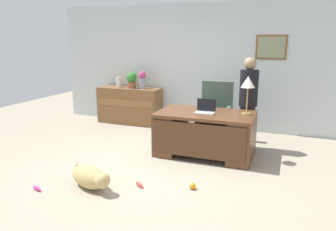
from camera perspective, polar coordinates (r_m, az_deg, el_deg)
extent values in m
plane|color=#9E937F|center=(5.19, -1.67, -8.75)|extent=(12.00, 12.00, 0.00)
cube|color=silver|center=(7.31, 6.25, 8.49)|extent=(7.00, 0.12, 2.70)
cube|color=brown|center=(6.98, 17.56, 11.28)|extent=(0.60, 0.03, 0.49)
cube|color=gray|center=(6.96, 17.55, 11.28)|extent=(0.52, 0.01, 0.41)
cube|color=brown|center=(5.50, 6.60, 0.28)|extent=(1.60, 0.96, 0.05)
cube|color=brown|center=(5.78, 0.53, -2.82)|extent=(0.36, 0.90, 0.69)
cube|color=brown|center=(5.48, 12.79, -4.04)|extent=(0.36, 0.90, 0.69)
cube|color=#4E2F1C|center=(5.17, 5.23, -4.41)|extent=(1.50, 0.04, 0.55)
cube|color=brown|center=(7.72, -6.73, 1.75)|extent=(1.48, 0.48, 0.84)
cube|color=brown|center=(7.49, -7.63, 2.15)|extent=(1.38, 0.02, 0.14)
cube|color=#475B4C|center=(6.36, 7.98, -1.23)|extent=(0.60, 0.58, 0.18)
cylinder|color=black|center=(6.42, 7.92, -3.22)|extent=(0.10, 0.10, 0.28)
cylinder|color=black|center=(6.45, 7.88, -4.20)|extent=(0.52, 0.52, 0.05)
cube|color=#475B4C|center=(6.50, 8.59, 2.96)|extent=(0.60, 0.12, 0.69)
cube|color=#475B4C|center=(6.38, 5.77, 0.71)|extent=(0.08, 0.50, 0.22)
cube|color=#475B4C|center=(6.26, 10.35, 0.34)|extent=(0.08, 0.50, 0.22)
cylinder|color=#262323|center=(6.05, 13.54, -2.00)|extent=(0.26, 0.26, 0.79)
cylinder|color=black|center=(5.91, 13.91, 4.66)|extent=(0.32, 0.32, 0.63)
sphere|color=#8E7857|center=(5.86, 14.14, 8.77)|extent=(0.22, 0.22, 0.22)
ellipsoid|color=tan|center=(4.56, -13.69, -10.33)|extent=(0.68, 0.50, 0.30)
sphere|color=tan|center=(4.31, -11.38, -11.05)|extent=(0.20, 0.20, 0.20)
cylinder|color=tan|center=(4.79, -15.79, -9.01)|extent=(0.15, 0.09, 0.21)
cube|color=#B2B5BA|center=(5.44, 6.41, 0.47)|extent=(0.32, 0.22, 0.01)
cube|color=black|center=(5.51, 6.72, 1.84)|extent=(0.32, 0.01, 0.21)
cylinder|color=#9E8447|center=(5.46, 13.49, 0.29)|extent=(0.16, 0.16, 0.02)
cylinder|color=#9E8447|center=(5.41, 13.62, 2.58)|extent=(0.02, 0.02, 0.42)
cone|color=silver|center=(5.37, 13.79, 5.72)|extent=(0.22, 0.22, 0.18)
cylinder|color=#8594A7|center=(7.48, -4.52, 5.61)|extent=(0.13, 0.13, 0.24)
sphere|color=#B94079|center=(7.46, -4.54, 7.05)|extent=(0.17, 0.17, 0.17)
cylinder|color=silver|center=(7.76, -8.55, 5.77)|extent=(0.12, 0.12, 0.24)
cylinder|color=brown|center=(7.61, -6.35, 5.32)|extent=(0.18, 0.18, 0.14)
sphere|color=#318133|center=(7.59, -6.38, 6.59)|extent=(0.24, 0.24, 0.24)
sphere|color=orange|center=(4.44, 4.28, -12.16)|extent=(0.09, 0.09, 0.09)
ellipsoid|color=#E53F33|center=(4.53, -5.04, -11.89)|extent=(0.18, 0.15, 0.05)
ellipsoid|color=#D8338C|center=(4.73, -21.90, -11.71)|extent=(0.19, 0.11, 0.05)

